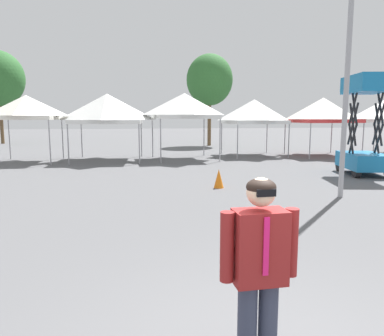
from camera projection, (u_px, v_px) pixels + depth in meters
The scene contains 11 objects.
canopy_tent_right_of_center at pixel (26, 108), 18.01m from camera, with size 2.97×2.97×3.32m.
canopy_tent_far_right at pixel (107, 109), 18.75m from camera, with size 3.68×3.68×3.43m.
canopy_tent_behind_right at pixel (184, 106), 19.23m from camera, with size 3.41×3.41×3.50m.
canopy_tent_far_left at pixel (254, 112), 21.17m from camera, with size 3.30×3.30×3.26m.
canopy_tent_center at pixel (323, 110), 21.07m from camera, with size 3.38×3.38×3.36m.
canopy_tent_behind_center at pixel (383, 111), 22.25m from camera, with size 3.16×3.16×3.26m.
scissor_lift at pixel (364, 145), 14.24m from camera, with size 1.83×2.53×3.83m.
person_foreground at pixel (259, 269), 2.92m from camera, with size 0.65×0.27×1.78m.
light_pole_near_lift at pixel (351, 2), 9.59m from camera, with size 0.36×0.36×9.34m.
tree_behind_tents_right at pixel (210, 80), 28.29m from camera, with size 3.59×3.59×7.10m.
traffic_cone_lot_center at pixel (219, 178), 11.61m from camera, with size 0.32×0.32×0.61m, color orange.
Camera 1 is at (-1.19, -2.79, 2.24)m, focal length 34.06 mm.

